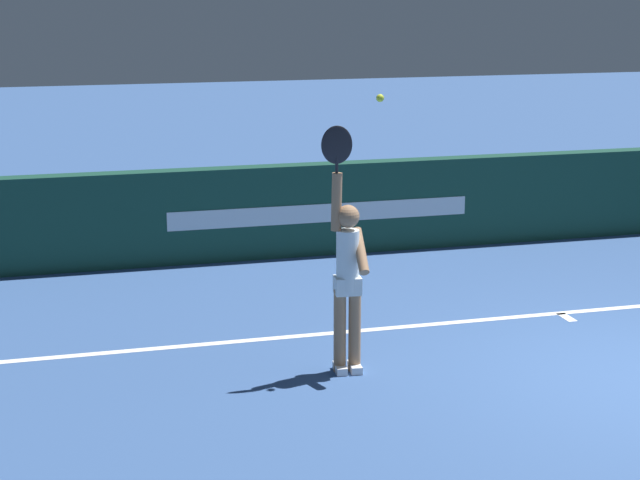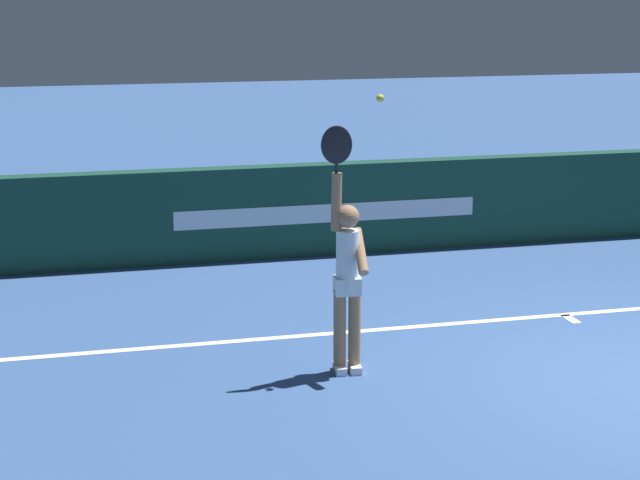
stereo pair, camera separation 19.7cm
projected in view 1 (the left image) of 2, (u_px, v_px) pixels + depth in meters
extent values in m
cube|color=white|center=(560.00, 313.00, 11.54)|extent=(12.31, 0.10, 0.00)
cube|color=white|center=(567.00, 317.00, 11.40)|extent=(0.10, 0.30, 0.00)
cube|color=#164032|center=(450.00, 201.00, 14.41)|extent=(17.27, 0.28, 1.20)
cube|color=silver|center=(321.00, 213.00, 13.82)|extent=(4.00, 0.01, 0.24)
cylinder|color=#A37854|center=(355.00, 330.00, 9.76)|extent=(0.11, 0.11, 0.78)
cylinder|color=#A37854|center=(340.00, 331.00, 9.73)|extent=(0.11, 0.11, 0.78)
cube|color=white|center=(355.00, 367.00, 9.82)|extent=(0.12, 0.25, 0.07)
cube|color=white|center=(340.00, 368.00, 9.80)|extent=(0.12, 0.25, 0.07)
cylinder|color=white|center=(348.00, 260.00, 9.59)|extent=(0.21, 0.21, 0.55)
cube|color=white|center=(347.00, 285.00, 9.64)|extent=(0.25, 0.21, 0.16)
sphere|color=#A37854|center=(348.00, 216.00, 9.49)|extent=(0.21, 0.21, 0.21)
cylinder|color=#A37854|center=(337.00, 202.00, 9.44)|extent=(0.11, 0.10, 0.52)
cylinder|color=#A37854|center=(360.00, 251.00, 9.53)|extent=(0.13, 0.42, 0.38)
ellipsoid|color=black|center=(337.00, 145.00, 9.32)|extent=(0.28, 0.05, 0.34)
cylinder|color=black|center=(337.00, 166.00, 9.37)|extent=(0.03, 0.03, 0.18)
sphere|color=#D0E130|center=(380.00, 98.00, 9.35)|extent=(0.07, 0.07, 0.07)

